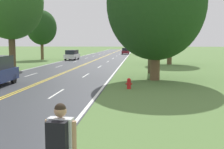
{
  "coord_description": "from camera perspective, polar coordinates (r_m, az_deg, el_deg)",
  "views": [
    {
      "loc": [
        7.17,
        1.0,
        2.93
      ],
      "look_at": [
        5.71,
        16.46,
        1.15
      ],
      "focal_mm": 45.0,
      "sensor_mm": 36.0,
      "label": 1
    }
  ],
  "objects": [
    {
      "name": "tree_right_cluster",
      "position": [
        65.39,
        8.68,
        7.98
      ],
      "size": [
        4.32,
        4.32,
        7.17
      ],
      "color": "brown",
      "rests_on": "ground"
    },
    {
      "name": "car_white_hatchback_approaching",
      "position": [
        47.8,
        -8.12,
        4.0
      ],
      "size": [
        1.84,
        4.26,
        1.67
      ],
      "rotation": [
        0.0,
        0.0,
        1.55
      ],
      "color": "black",
      "rests_on": "ground"
    },
    {
      "name": "utility_pole_midground",
      "position": [
        26.9,
        7.67,
        10.16
      ],
      "size": [
        1.8,
        0.24,
        9.01
      ],
      "color": "brown",
      "rests_on": "ground"
    },
    {
      "name": "hitchhiker_person",
      "position": [
        5.48,
        -10.5,
        -13.03
      ],
      "size": [
        0.61,
        0.46,
        1.81
      ],
      "rotation": [
        0.0,
        0.0,
        1.47
      ],
      "color": "#475175",
      "rests_on": "ground"
    },
    {
      "name": "tree_far_back",
      "position": [
        22.27,
        8.94,
        14.1
      ],
      "size": [
        7.56,
        7.56,
        10.26
      ],
      "color": "brown",
      "rests_on": "ground"
    },
    {
      "name": "tree_left_verge",
      "position": [
        34.08,
        -19.97,
        13.7
      ],
      "size": [
        7.28,
        7.28,
        11.63
      ],
      "color": "brown",
      "rests_on": "ground"
    },
    {
      "name": "tree_mid_treeline",
      "position": [
        38.61,
        11.73,
        9.76
      ],
      "size": [
        6.34,
        6.34,
        8.85
      ],
      "color": "brown",
      "rests_on": "ground"
    },
    {
      "name": "tree_behind_sign",
      "position": [
        49.64,
        -14.13,
        9.23
      ],
      "size": [
        5.08,
        5.08,
        8.38
      ],
      "color": "brown",
      "rests_on": "ground"
    },
    {
      "name": "car_maroon_sedan_mid_near",
      "position": [
        70.26,
        2.76,
        4.78
      ],
      "size": [
        1.91,
        4.05,
        1.58
      ],
      "rotation": [
        0.0,
        0.0,
        -1.55
      ],
      "color": "black",
      "rests_on": "ground"
    },
    {
      "name": "fire_hydrant",
      "position": [
        17.81,
        3.45,
        -1.81
      ],
      "size": [
        0.41,
        0.25,
        0.69
      ],
      "color": "red",
      "rests_on": "ground"
    }
  ]
}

